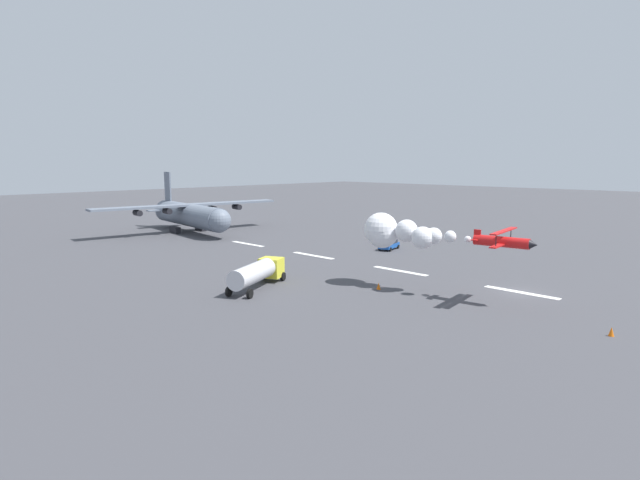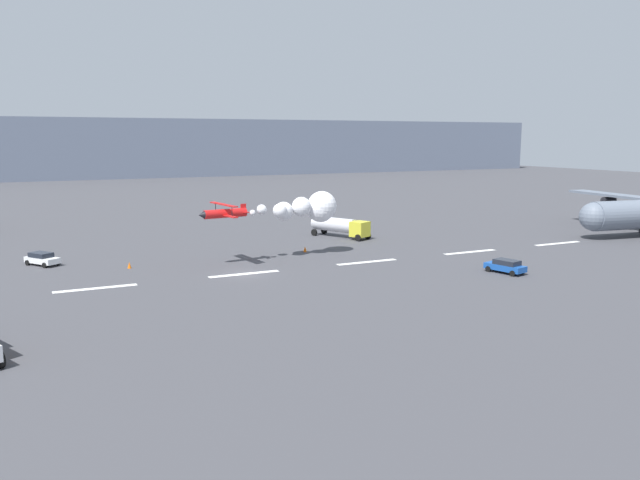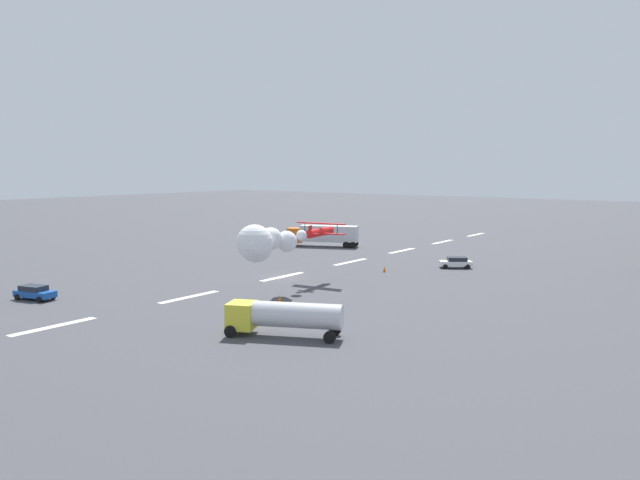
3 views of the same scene
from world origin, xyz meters
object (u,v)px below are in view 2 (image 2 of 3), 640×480
at_px(followme_car_yellow, 506,266).
at_px(stunt_biplane_red, 309,208).
at_px(airport_staff_sedan, 42,259).
at_px(fuel_tanker_truck, 341,226).
at_px(traffic_cone_far, 305,249).
at_px(traffic_cone_near, 129,265).

bearing_deg(followme_car_yellow, stunt_biplane_red, 128.23).
height_order(stunt_biplane_red, airport_staff_sedan, stunt_biplane_red).
bearing_deg(stunt_biplane_red, airport_staff_sedan, 166.07).
bearing_deg(followme_car_yellow, airport_staff_sedan, 149.72).
xyz_separation_m(stunt_biplane_red, followme_car_yellow, (15.13, -19.20, -5.25)).
height_order(fuel_tanker_truck, traffic_cone_far, fuel_tanker_truck).
relative_size(stunt_biplane_red, traffic_cone_near, 24.61).
bearing_deg(airport_staff_sedan, traffic_cone_near, -34.75).
distance_m(fuel_tanker_truck, airport_staff_sedan, 41.36).
distance_m(traffic_cone_near, traffic_cone_far, 22.49).
bearing_deg(traffic_cone_near, airport_staff_sedan, 145.25).
height_order(followme_car_yellow, traffic_cone_far, followme_car_yellow).
relative_size(traffic_cone_near, traffic_cone_far, 1.00).
bearing_deg(traffic_cone_near, followme_car_yellow, -29.14).
bearing_deg(followme_car_yellow, traffic_cone_near, 150.86).
bearing_deg(stunt_biplane_red, followme_car_yellow, -51.77).
xyz_separation_m(stunt_biplane_red, airport_staff_sedan, (-30.87, 7.66, -5.25)).
relative_size(airport_staff_sedan, traffic_cone_far, 6.15).
relative_size(stunt_biplane_red, fuel_tanker_truck, 1.89).
xyz_separation_m(followme_car_yellow, traffic_cone_near, (-37.07, 20.67, -0.44)).
height_order(stunt_biplane_red, traffic_cone_far, stunt_biplane_red).
height_order(airport_staff_sedan, traffic_cone_far, airport_staff_sedan).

